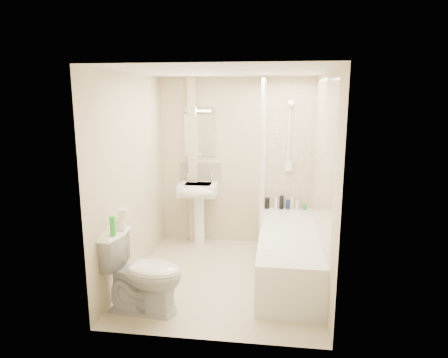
# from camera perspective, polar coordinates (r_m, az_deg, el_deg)

# --- Properties ---
(floor) EXTENTS (2.50, 2.50, 0.00)m
(floor) POSITION_cam_1_polar(r_m,az_deg,el_deg) (4.93, 0.11, -13.92)
(floor) COLOR beige
(floor) RESTS_ON ground
(wall_back) EXTENTS (2.20, 0.02, 2.40)m
(wall_back) POSITION_cam_1_polar(r_m,az_deg,el_deg) (5.76, 1.74, 2.43)
(wall_back) COLOR beige
(wall_back) RESTS_ON ground
(wall_left) EXTENTS (0.02, 2.50, 2.40)m
(wall_left) POSITION_cam_1_polar(r_m,az_deg,el_deg) (4.81, -13.00, 0.20)
(wall_left) COLOR beige
(wall_left) RESTS_ON ground
(wall_right) EXTENTS (0.02, 2.50, 2.40)m
(wall_right) POSITION_cam_1_polar(r_m,az_deg,el_deg) (4.53, 14.04, -0.55)
(wall_right) COLOR beige
(wall_right) RESTS_ON ground
(ceiling) EXTENTS (2.20, 2.50, 0.02)m
(ceiling) POSITION_cam_1_polar(r_m,az_deg,el_deg) (4.44, 0.12, 15.13)
(ceiling) COLOR white
(ceiling) RESTS_ON wall_back
(tile_back) EXTENTS (0.70, 0.01, 1.75)m
(tile_back) POSITION_cam_1_polar(r_m,az_deg,el_deg) (5.69, 9.30, 4.45)
(tile_back) COLOR beige
(tile_back) RESTS_ON wall_back
(tile_right) EXTENTS (0.01, 2.10, 1.75)m
(tile_right) POSITION_cam_1_polar(r_m,az_deg,el_deg) (4.69, 13.77, 2.66)
(tile_right) COLOR beige
(tile_right) RESTS_ON wall_right
(pipe_boxing) EXTENTS (0.12, 0.12, 2.40)m
(pipe_boxing) POSITION_cam_1_polar(r_m,az_deg,el_deg) (5.80, -4.44, 2.46)
(pipe_boxing) COLOR beige
(pipe_boxing) RESTS_ON ground
(splashback) EXTENTS (0.60, 0.02, 0.30)m
(splashback) POSITION_cam_1_polar(r_m,az_deg,el_deg) (5.86, -3.35, 0.88)
(splashback) COLOR beige
(splashback) RESTS_ON wall_back
(mirror) EXTENTS (0.46, 0.01, 0.60)m
(mirror) POSITION_cam_1_polar(r_m,az_deg,el_deg) (5.77, -3.42, 6.24)
(mirror) COLOR white
(mirror) RESTS_ON wall_back
(strip_light) EXTENTS (0.42, 0.07, 0.07)m
(strip_light) POSITION_cam_1_polar(r_m,az_deg,el_deg) (5.72, -3.51, 9.90)
(strip_light) COLOR silver
(strip_light) RESTS_ON wall_back
(bathtub) EXTENTS (0.70, 2.10, 0.55)m
(bathtub) POSITION_cam_1_polar(r_m,az_deg,el_deg) (4.97, 9.17, -10.25)
(bathtub) COLOR white
(bathtub) RESTS_ON ground
(shower_screen) EXTENTS (0.04, 0.92, 1.80)m
(shower_screen) POSITION_cam_1_polar(r_m,az_deg,el_deg) (5.25, 5.60, 4.20)
(shower_screen) COLOR white
(shower_screen) RESTS_ON bathtub
(shower_fixture) EXTENTS (0.10, 0.16, 0.99)m
(shower_fixture) POSITION_cam_1_polar(r_m,az_deg,el_deg) (5.63, 9.33, 5.61)
(shower_fixture) COLOR white
(shower_fixture) RESTS_ON wall_back
(pedestal_sink) EXTENTS (0.54, 0.49, 1.04)m
(pedestal_sink) POSITION_cam_1_polar(r_m,az_deg,el_deg) (5.71, -3.74, -2.53)
(pedestal_sink) COLOR white
(pedestal_sink) RESTS_ON ground
(bottle_black_a) EXTENTS (0.07, 0.07, 0.16)m
(bottle_black_a) POSITION_cam_1_polar(r_m,az_deg,el_deg) (5.77, 6.20, -3.44)
(bottle_black_a) COLOR black
(bottle_black_a) RESTS_ON bathtub
(bottle_white_a) EXTENTS (0.05, 0.05, 0.17)m
(bottle_white_a) POSITION_cam_1_polar(r_m,az_deg,el_deg) (5.77, 7.45, -3.44)
(bottle_white_a) COLOR white
(bottle_white_a) RESTS_ON bathtub
(bottle_black_b) EXTENTS (0.06, 0.06, 0.19)m
(bottle_black_b) POSITION_cam_1_polar(r_m,az_deg,el_deg) (5.76, 8.22, -3.32)
(bottle_black_b) COLOR black
(bottle_black_b) RESTS_ON bathtub
(bottle_blue) EXTENTS (0.05, 0.05, 0.13)m
(bottle_blue) POSITION_cam_1_polar(r_m,az_deg,el_deg) (5.77, 9.11, -3.63)
(bottle_blue) COLOR navy
(bottle_blue) RESTS_ON bathtub
(bottle_cream) EXTENTS (0.05, 0.05, 0.19)m
(bottle_cream) POSITION_cam_1_polar(r_m,az_deg,el_deg) (5.77, 9.71, -3.39)
(bottle_cream) COLOR beige
(bottle_cream) RESTS_ON bathtub
(bottle_white_b) EXTENTS (0.06, 0.06, 0.13)m
(bottle_white_b) POSITION_cam_1_polar(r_m,az_deg,el_deg) (5.78, 10.42, -3.68)
(bottle_white_b) COLOR white
(bottle_white_b) RESTS_ON bathtub
(bottle_green) EXTENTS (0.06, 0.06, 0.08)m
(bottle_green) POSITION_cam_1_polar(r_m,az_deg,el_deg) (5.79, 11.41, -3.94)
(bottle_green) COLOR green
(bottle_green) RESTS_ON bathtub
(toilet) EXTENTS (0.63, 0.91, 0.83)m
(toilet) POSITION_cam_1_polar(r_m,az_deg,el_deg) (4.18, -11.53, -12.92)
(toilet) COLOR white
(toilet) RESTS_ON ground
(toilet_roll_lower) EXTENTS (0.10, 0.10, 0.10)m
(toilet_roll_lower) POSITION_cam_1_polar(r_m,az_deg,el_deg) (4.16, -14.56, -6.34)
(toilet_roll_lower) COLOR white
(toilet_roll_lower) RESTS_ON toilet
(toilet_roll_upper) EXTENTS (0.11, 0.11, 0.11)m
(toilet_roll_upper) POSITION_cam_1_polar(r_m,az_deg,el_deg) (4.15, -14.17, -4.87)
(toilet_roll_upper) COLOR white
(toilet_roll_upper) RESTS_ON toilet_roll_lower
(green_bottle) EXTENTS (0.06, 0.06, 0.18)m
(green_bottle) POSITION_cam_1_polar(r_m,az_deg,el_deg) (4.01, -15.62, -6.46)
(green_bottle) COLOR green
(green_bottle) RESTS_ON toilet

